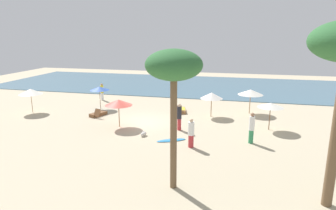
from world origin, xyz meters
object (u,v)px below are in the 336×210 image
object	(u,v)px
person_1	(252,128)
palm_0	(174,69)
umbrella_3	(119,102)
surfboard	(171,140)
umbrella_1	(251,92)
umbrella_2	(99,88)
person_2	(179,117)
umbrella_0	(212,96)
dog	(144,134)
umbrella_5	(31,92)
person_0	(191,133)
lounger_2	(98,114)
person_3	(102,92)
umbrella_4	(271,105)
lounger_0	(182,110)

from	to	relation	value
person_1	palm_0	distance (m)	8.49
umbrella_3	surfboard	bearing A→B (deg)	-24.16
umbrella_1	umbrella_2	world-z (taller)	umbrella_1
umbrella_3	person_2	distance (m)	4.50
umbrella_0	dog	size ratio (longest dim) A/B	3.15
umbrella_5	dog	size ratio (longest dim) A/B	3.25
umbrella_0	person_0	size ratio (longest dim) A/B	1.12
lounger_2	person_3	distance (m)	6.01
umbrella_3	person_1	bearing A→B (deg)	-7.22
umbrella_3	umbrella_4	world-z (taller)	umbrella_3
umbrella_4	umbrella_5	bearing A→B (deg)	179.69
lounger_0	umbrella_0	bearing A→B (deg)	-15.98
umbrella_3	person_2	bearing A→B (deg)	3.54
umbrella_4	person_2	world-z (taller)	umbrella_4
umbrella_1	person_3	xyz separation A→B (m)	(-14.44, 1.78, -0.97)
umbrella_4	surfboard	bearing A→B (deg)	-148.77
umbrella_4	person_0	distance (m)	6.72
umbrella_1	person_1	size ratio (longest dim) A/B	1.06
umbrella_3	palm_0	bearing A→B (deg)	-52.95
umbrella_1	lounger_2	distance (m)	12.84
surfboard	palm_0	bearing A→B (deg)	-76.24
umbrella_0	surfboard	bearing A→B (deg)	-107.14
umbrella_1	surfboard	world-z (taller)	umbrella_1
person_1	person_2	distance (m)	5.06
umbrella_5	surfboard	bearing A→B (deg)	-16.45
umbrella_3	umbrella_5	distance (m)	9.03
umbrella_4	lounger_0	bearing A→B (deg)	155.33
person_2	umbrella_5	bearing A→B (deg)	172.83
palm_0	dog	bearing A→B (deg)	119.06
person_2	person_3	bearing A→B (deg)	141.76
person_3	lounger_0	bearing A→B (deg)	-17.40
person_1	umbrella_1	bearing A→B (deg)	89.23
dog	umbrella_4	bearing A→B (deg)	22.08
umbrella_2	person_2	world-z (taller)	umbrella_2
umbrella_5	surfboard	distance (m)	13.84
umbrella_2	surfboard	distance (m)	10.48
umbrella_4	lounger_2	world-z (taller)	umbrella_4
umbrella_5	person_0	world-z (taller)	umbrella_5
umbrella_0	umbrella_5	bearing A→B (deg)	-171.21
lounger_2	umbrella_5	bearing A→B (deg)	-177.12
umbrella_1	person_0	distance (m)	9.48
umbrella_5	umbrella_4	bearing A→B (deg)	-0.31
umbrella_1	umbrella_3	world-z (taller)	umbrella_1
umbrella_1	lounger_0	bearing A→B (deg)	-170.38
umbrella_5	dog	distance (m)	11.81
umbrella_3	person_1	world-z (taller)	umbrella_3
umbrella_2	lounger_2	xyz separation A→B (m)	(0.90, -2.27, -1.69)
palm_0	surfboard	xyz separation A→B (m)	(-1.38, 5.64, -5.26)
person_2	person_3	size ratio (longest dim) A/B	1.11
lounger_0	person_1	size ratio (longest dim) A/B	0.90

